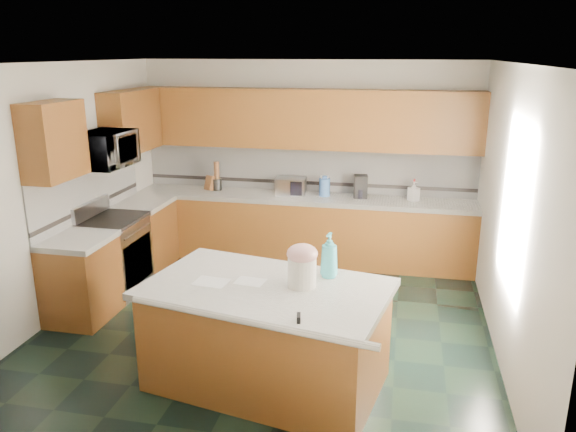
% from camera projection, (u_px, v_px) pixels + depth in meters
% --- Properties ---
extents(floor, '(4.60, 4.60, 0.00)m').
position_uv_depth(floor, '(267.00, 325.00, 5.98)').
color(floor, black).
rests_on(floor, ground).
extents(ceiling, '(4.60, 4.60, 0.00)m').
position_uv_depth(ceiling, '(264.00, 63.00, 5.22)').
color(ceiling, white).
rests_on(ceiling, ground).
extents(wall_back, '(4.60, 0.04, 2.70)m').
position_uv_depth(wall_back, '(307.00, 160.00, 7.78)').
color(wall_back, silver).
rests_on(wall_back, ground).
extents(wall_front, '(4.60, 0.04, 2.70)m').
position_uv_depth(wall_front, '(174.00, 299.00, 3.42)').
color(wall_front, silver).
rests_on(wall_front, ground).
extents(wall_left, '(0.04, 4.60, 2.70)m').
position_uv_depth(wall_left, '(58.00, 191.00, 6.06)').
color(wall_left, silver).
rests_on(wall_left, ground).
extents(wall_right, '(0.04, 4.60, 2.70)m').
position_uv_depth(wall_right, '(511.00, 216.00, 5.14)').
color(wall_right, silver).
rests_on(wall_right, ground).
extents(back_base_cab, '(4.60, 0.60, 0.86)m').
position_uv_depth(back_base_cab, '(302.00, 230.00, 7.74)').
color(back_base_cab, '#3A1F0C').
rests_on(back_base_cab, ground).
extents(back_countertop, '(4.60, 0.64, 0.06)m').
position_uv_depth(back_countertop, '(302.00, 198.00, 7.61)').
color(back_countertop, white).
rests_on(back_countertop, back_base_cab).
extents(back_upper_cab, '(4.60, 0.33, 0.78)m').
position_uv_depth(back_upper_cab, '(305.00, 119.00, 7.44)').
color(back_upper_cab, '#3A1F0C').
rests_on(back_upper_cab, wall_back).
extents(back_backsplash, '(4.60, 0.02, 0.63)m').
position_uv_depth(back_backsplash, '(306.00, 169.00, 7.78)').
color(back_backsplash, silver).
rests_on(back_backsplash, back_countertop).
extents(back_accent_band, '(4.60, 0.01, 0.05)m').
position_uv_depth(back_accent_band, '(306.00, 183.00, 7.83)').
color(back_accent_band, black).
rests_on(back_accent_band, back_countertop).
extents(left_base_cab_rear, '(0.60, 0.82, 0.86)m').
position_uv_depth(left_base_cab_rear, '(145.00, 237.00, 7.47)').
color(left_base_cab_rear, '#3A1F0C').
rests_on(left_base_cab_rear, ground).
extents(left_counter_rear, '(0.64, 0.82, 0.06)m').
position_uv_depth(left_counter_rear, '(142.00, 203.00, 7.34)').
color(left_counter_rear, white).
rests_on(left_counter_rear, left_base_cab_rear).
extents(left_base_cab_front, '(0.60, 0.72, 0.86)m').
position_uv_depth(left_base_cab_front, '(81.00, 281.00, 6.03)').
color(left_base_cab_front, '#3A1F0C').
rests_on(left_base_cab_front, ground).
extents(left_counter_front, '(0.64, 0.72, 0.06)m').
position_uv_depth(left_counter_front, '(77.00, 241.00, 5.90)').
color(left_counter_front, white).
rests_on(left_counter_front, left_base_cab_front).
extents(left_backsplash, '(0.02, 2.30, 0.63)m').
position_uv_depth(left_backsplash, '(89.00, 190.00, 6.60)').
color(left_backsplash, silver).
rests_on(left_backsplash, wall_left).
extents(left_accent_band, '(0.01, 2.30, 0.05)m').
position_uv_depth(left_accent_band, '(91.00, 206.00, 6.65)').
color(left_accent_band, black).
rests_on(left_accent_band, wall_left).
extents(left_upper_cab_rear, '(0.33, 1.09, 0.78)m').
position_uv_depth(left_upper_cab_rear, '(131.00, 121.00, 7.19)').
color(left_upper_cab_rear, '#3A1F0C').
rests_on(left_upper_cab_rear, wall_left).
extents(left_upper_cab_front, '(0.33, 0.72, 0.78)m').
position_uv_depth(left_upper_cab_front, '(53.00, 141.00, 5.63)').
color(left_upper_cab_front, '#3A1F0C').
rests_on(left_upper_cab_front, wall_left).
extents(range_body, '(0.60, 0.76, 0.88)m').
position_uv_depth(range_body, '(115.00, 256.00, 6.72)').
color(range_body, '#B7B7BC').
rests_on(range_body, ground).
extents(range_oven_door, '(0.02, 0.68, 0.55)m').
position_uv_depth(range_oven_door, '(138.00, 261.00, 6.68)').
color(range_oven_door, black).
rests_on(range_oven_door, range_body).
extents(range_cooktop, '(0.62, 0.78, 0.04)m').
position_uv_depth(range_cooktop, '(112.00, 220.00, 6.59)').
color(range_cooktop, black).
rests_on(range_cooktop, range_body).
extents(range_handle, '(0.02, 0.66, 0.02)m').
position_uv_depth(range_handle, '(138.00, 231.00, 6.56)').
color(range_handle, '#B7B7BC').
rests_on(range_handle, range_body).
extents(range_backguard, '(0.06, 0.76, 0.18)m').
position_uv_depth(range_backguard, '(91.00, 209.00, 6.61)').
color(range_backguard, '#B7B7BC').
rests_on(range_backguard, range_body).
extents(microwave, '(0.50, 0.73, 0.41)m').
position_uv_depth(microwave, '(105.00, 150.00, 6.36)').
color(microwave, '#B7B7BC').
rests_on(microwave, wall_left).
extents(island_base, '(2.09, 1.43, 0.86)m').
position_uv_depth(island_base, '(267.00, 338.00, 4.83)').
color(island_base, '#3A1F0C').
rests_on(island_base, ground).
extents(island_top, '(2.20, 1.55, 0.06)m').
position_uv_depth(island_top, '(266.00, 289.00, 4.70)').
color(island_top, white).
rests_on(island_top, island_base).
extents(island_bullnose, '(1.99, 0.44, 0.06)m').
position_uv_depth(island_bullnose, '(246.00, 321.00, 4.14)').
color(island_bullnose, white).
rests_on(island_bullnose, island_base).
extents(treat_jar, '(0.29, 0.29, 0.25)m').
position_uv_depth(treat_jar, '(302.00, 272.00, 4.65)').
color(treat_jar, white).
rests_on(treat_jar, island_top).
extents(treat_jar_lid, '(0.26, 0.26, 0.16)m').
position_uv_depth(treat_jar_lid, '(302.00, 254.00, 4.60)').
color(treat_jar_lid, '#DB9B9A').
rests_on(treat_jar_lid, treat_jar).
extents(treat_jar_knob, '(0.08, 0.03, 0.03)m').
position_uv_depth(treat_jar_knob, '(302.00, 248.00, 4.59)').
color(treat_jar_knob, tan).
rests_on(treat_jar_knob, treat_jar_lid).
extents(treat_jar_knob_end_l, '(0.05, 0.05, 0.05)m').
position_uv_depth(treat_jar_knob_end_l, '(297.00, 247.00, 4.60)').
color(treat_jar_knob_end_l, tan).
rests_on(treat_jar_knob_end_l, treat_jar_lid).
extents(treat_jar_knob_end_r, '(0.05, 0.05, 0.05)m').
position_uv_depth(treat_jar_knob_end_r, '(307.00, 248.00, 4.58)').
color(treat_jar_knob_end_r, tan).
rests_on(treat_jar_knob_end_r, treat_jar_lid).
extents(soap_bottle_island, '(0.18, 0.18, 0.40)m').
position_uv_depth(soap_bottle_island, '(329.00, 255.00, 4.82)').
color(soap_bottle_island, '#3AA8B4').
rests_on(soap_bottle_island, island_top).
extents(paper_sheet_a, '(0.26, 0.21, 0.00)m').
position_uv_depth(paper_sheet_a, '(250.00, 281.00, 4.77)').
color(paper_sheet_a, white).
rests_on(paper_sheet_a, island_top).
extents(paper_sheet_b, '(0.30, 0.24, 0.00)m').
position_uv_depth(paper_sheet_b, '(211.00, 282.00, 4.76)').
color(paper_sheet_b, white).
rests_on(paper_sheet_b, island_top).
extents(clamp_body, '(0.04, 0.10, 0.08)m').
position_uv_depth(clamp_body, '(299.00, 320.00, 4.07)').
color(clamp_body, black).
rests_on(clamp_body, island_top).
extents(clamp_handle, '(0.01, 0.07, 0.01)m').
position_uv_depth(clamp_handle, '(297.00, 326.00, 4.02)').
color(clamp_handle, black).
rests_on(clamp_handle, island_top).
extents(knife_block, '(0.17, 0.19, 0.22)m').
position_uv_depth(knife_block, '(210.00, 183.00, 7.88)').
color(knife_block, '#472814').
rests_on(knife_block, back_countertop).
extents(utensil_crock, '(0.13, 0.13, 0.16)m').
position_uv_depth(utensil_crock, '(217.00, 184.00, 7.89)').
color(utensil_crock, black).
rests_on(utensil_crock, back_countertop).
extents(utensil_bundle, '(0.08, 0.08, 0.24)m').
position_uv_depth(utensil_bundle, '(217.00, 170.00, 7.84)').
color(utensil_bundle, '#472814').
rests_on(utensil_bundle, utensil_crock).
extents(toaster_oven, '(0.42, 0.30, 0.23)m').
position_uv_depth(toaster_oven, '(291.00, 186.00, 7.65)').
color(toaster_oven, '#B7B7BC').
rests_on(toaster_oven, back_countertop).
extents(toaster_oven_door, '(0.36, 0.01, 0.19)m').
position_uv_depth(toaster_oven_door, '(289.00, 188.00, 7.52)').
color(toaster_oven_door, black).
rests_on(toaster_oven_door, toaster_oven).
extents(paper_towel, '(0.12, 0.12, 0.27)m').
position_uv_depth(paper_towel, '(324.00, 186.00, 7.60)').
color(paper_towel, white).
rests_on(paper_towel, back_countertop).
extents(paper_towel_base, '(0.18, 0.18, 0.01)m').
position_uv_depth(paper_towel_base, '(324.00, 195.00, 7.63)').
color(paper_towel_base, '#B7B7BC').
rests_on(paper_towel_base, back_countertop).
extents(water_jug, '(0.15, 0.15, 0.24)m').
position_uv_depth(water_jug, '(325.00, 187.00, 7.56)').
color(water_jug, '#4776BE').
rests_on(water_jug, back_countertop).
extents(water_jug_neck, '(0.07, 0.07, 0.03)m').
position_uv_depth(water_jug_neck, '(325.00, 177.00, 7.52)').
color(water_jug_neck, '#4776BE').
rests_on(water_jug_neck, water_jug).
extents(coffee_maker, '(0.20, 0.21, 0.30)m').
position_uv_depth(coffee_maker, '(361.00, 186.00, 7.48)').
color(coffee_maker, black).
rests_on(coffee_maker, back_countertop).
extents(coffee_carafe, '(0.12, 0.12, 0.12)m').
position_uv_depth(coffee_carafe, '(360.00, 194.00, 7.46)').
color(coffee_carafe, black).
rests_on(coffee_carafe, back_countertop).
extents(soap_bottle_back, '(0.17, 0.17, 0.26)m').
position_uv_depth(soap_bottle_back, '(414.00, 191.00, 7.32)').
color(soap_bottle_back, white).
rests_on(soap_bottle_back, back_countertop).
extents(soap_back_cap, '(0.02, 0.02, 0.03)m').
position_uv_depth(soap_back_cap, '(414.00, 180.00, 7.28)').
color(soap_back_cap, red).
rests_on(soap_back_cap, soap_bottle_back).
extents(window_light_proxy, '(0.02, 1.40, 1.10)m').
position_uv_depth(window_light_proxy, '(514.00, 206.00, 4.92)').
color(window_light_proxy, white).
rests_on(window_light_proxy, wall_right).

